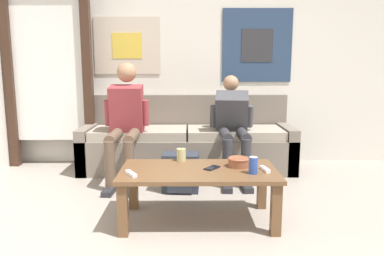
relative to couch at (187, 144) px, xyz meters
The scene contains 14 objects.
wall_back 1.07m from the couch, 66.40° to the left, with size 10.00×0.07×2.55m.
door_frame 1.84m from the couch, behind, with size 1.00×0.10×2.15m.
couch is the anchor object (origin of this frame).
coffee_table 1.49m from the couch, 86.55° to the right, with size 1.18×0.62×0.41m.
person_seated_adult 0.84m from the couch, 147.08° to the right, with size 0.47×0.86×1.21m.
person_seated_teen 0.67m from the couch, 37.02° to the right, with size 0.47×0.88×1.07m.
backpack 0.80m from the couch, 94.43° to the right, with size 0.35×0.27×0.36m.
ceramic_bowl 1.48m from the couch, 74.14° to the right, with size 0.17×0.17×0.07m.
pillar_candle 1.25m from the couch, 92.13° to the right, with size 0.07×0.07×0.11m.
drink_can_blue 1.68m from the couch, 73.30° to the right, with size 0.07×0.07×0.12m.
game_controller_near_left 1.69m from the couch, 103.66° to the right, with size 0.10×0.14×0.03m.
game_controller_near_right 1.64m from the couch, 69.20° to the right, with size 0.06×0.15×0.03m.
game_controller_far_center 1.40m from the couch, 67.07° to the right, with size 0.06×0.15×0.03m.
cell_phone 1.49m from the couch, 82.56° to the right, with size 0.13×0.15×0.01m.
Camera 1 is at (-0.14, -1.88, 1.19)m, focal length 35.00 mm.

